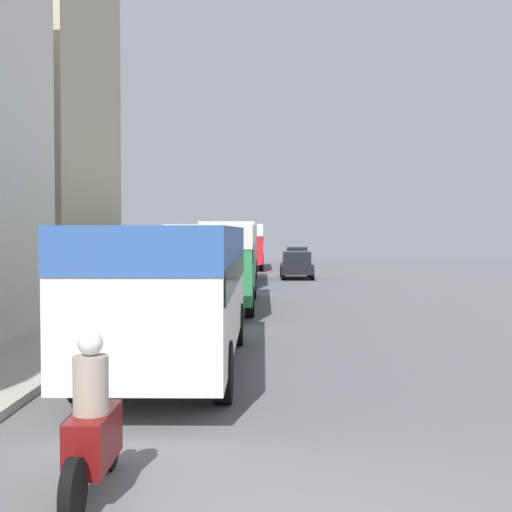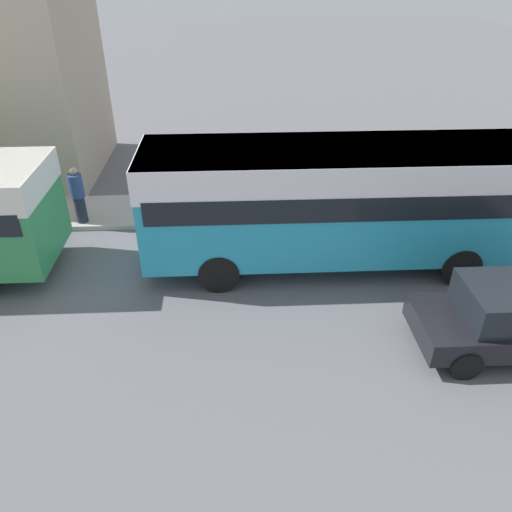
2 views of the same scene
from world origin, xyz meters
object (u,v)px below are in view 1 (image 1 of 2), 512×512
object	(u,v)px
car_far_curb	(297,255)
pedestrian_near_curb	(203,253)
bus_lead	(175,276)
bus_rear	(245,240)
motorcycle_behind_lead	(93,430)
pedestrian_walking_away	(167,271)
bus_third_in_line	(231,244)
bus_following	(218,254)
car_crossing	(297,265)

from	to	relation	value
car_far_curb	pedestrian_near_curb	bearing A→B (deg)	-139.10
bus_lead	bus_rear	distance (m)	36.73
pedestrian_near_curb	bus_rear	bearing A→B (deg)	-25.64
motorcycle_behind_lead	pedestrian_walking_away	world-z (taller)	pedestrian_walking_away
bus_third_in_line	bus_following	bearing A→B (deg)	-89.55
bus_lead	bus_following	distance (m)	11.33
car_far_curb	pedestrian_near_curb	world-z (taller)	pedestrian_near_curb
bus_third_in_line	pedestrian_near_curb	world-z (taller)	bus_third_in_line
bus_following	motorcycle_behind_lead	distance (m)	18.19
car_far_curb	motorcycle_behind_lead	bearing A→B (deg)	-95.00
car_far_curb	pedestrian_near_curb	size ratio (longest dim) A/B	2.34
car_crossing	pedestrian_near_curb	distance (m)	13.50
pedestrian_near_curb	pedestrian_walking_away	xyz separation A→B (m)	(0.33, -22.11, -0.07)
bus_rear	bus_third_in_line	bearing A→B (deg)	-91.64
bus_third_in_line	motorcycle_behind_lead	xyz separation A→B (m)	(-0.06, -30.08, -1.36)
bus_third_in_line	pedestrian_walking_away	bearing A→B (deg)	-108.51
bus_lead	motorcycle_behind_lead	bearing A→B (deg)	-90.02
bus_third_in_line	car_crossing	world-z (taller)	bus_third_in_line
bus_lead	pedestrian_near_curb	size ratio (longest dim) A/B	5.10
car_crossing	pedestrian_near_curb	xyz separation A→B (m)	(-6.30, 11.94, 0.31)
bus_rear	pedestrian_walking_away	size ratio (longest dim) A/B	5.25
bus_following	bus_third_in_line	world-z (taller)	bus_third_in_line
motorcycle_behind_lead	car_far_curb	bearing A→B (deg)	85.00
bus_following	pedestrian_walking_away	xyz separation A→B (m)	(-2.49, 4.78, -0.88)
bus_third_in_line	motorcycle_behind_lead	size ratio (longest dim) A/B	4.32
car_far_curb	pedestrian_walking_away	xyz separation A→B (m)	(-6.82, -28.31, 0.30)
bus_following	bus_lead	bearing A→B (deg)	-90.74
car_far_curb	pedestrian_walking_away	world-z (taller)	pedestrian_walking_away
bus_lead	bus_following	size ratio (longest dim) A/B	0.95
bus_lead	pedestrian_walking_away	xyz separation A→B (m)	(-2.34, 16.11, -0.81)
bus_following	pedestrian_near_curb	bearing A→B (deg)	95.99
bus_third_in_line	motorcycle_behind_lead	bearing A→B (deg)	-90.11
bus_lead	car_far_curb	world-z (taller)	bus_lead
car_crossing	car_far_curb	size ratio (longest dim) A/B	0.90
bus_third_in_line	pedestrian_walking_away	distance (m)	7.62
bus_following	motorcycle_behind_lead	world-z (taller)	bus_following
car_far_curb	bus_following	bearing A→B (deg)	-97.46
car_crossing	pedestrian_walking_away	distance (m)	11.80
pedestrian_near_curb	car_crossing	bearing A→B (deg)	-62.16
bus_rear	pedestrian_walking_away	bearing A→B (deg)	-97.68
pedestrian_walking_away	pedestrian_near_curb	bearing A→B (deg)	90.87
pedestrian_near_curb	bus_following	bearing A→B (deg)	-84.01
bus_following	bus_rear	world-z (taller)	bus_rear
bus_lead	bus_third_in_line	size ratio (longest dim) A/B	0.96
motorcycle_behind_lead	pedestrian_walking_away	bearing A→B (deg)	95.83
car_far_curb	pedestrian_walking_away	distance (m)	29.12
bus_lead	pedestrian_walking_away	size ratio (longest dim) A/B	5.36
pedestrian_near_curb	motorcycle_behind_lead	bearing A→B (deg)	-86.60
bus_rear	motorcycle_behind_lead	size ratio (longest dim) A/B	4.06
motorcycle_behind_lead	car_crossing	xyz separation A→B (m)	(3.63, 33.10, 0.11)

